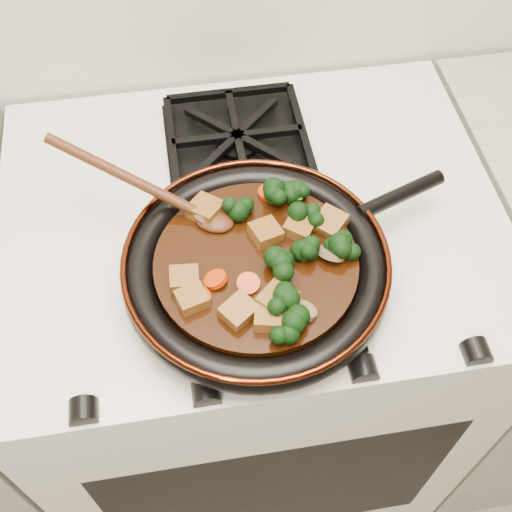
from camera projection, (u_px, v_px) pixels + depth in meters
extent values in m
cube|color=silver|center=(252.00, 349.00, 1.33)|extent=(0.76, 0.60, 0.90)
cylinder|color=black|center=(256.00, 272.00, 0.86)|extent=(0.33, 0.33, 0.01)
torus|color=black|center=(256.00, 268.00, 0.86)|extent=(0.36, 0.36, 0.04)
torus|color=#47190A|center=(256.00, 259.00, 0.84)|extent=(0.36, 0.36, 0.01)
cylinder|color=black|center=(401.00, 195.00, 0.91)|extent=(0.14, 0.07, 0.02)
cylinder|color=black|center=(256.00, 265.00, 0.85)|extent=(0.27, 0.27, 0.02)
cube|color=brown|center=(330.00, 223.00, 0.87)|extent=(0.06, 0.06, 0.02)
cube|color=brown|center=(270.00, 316.00, 0.78)|extent=(0.05, 0.05, 0.02)
cube|color=brown|center=(277.00, 301.00, 0.80)|extent=(0.06, 0.06, 0.03)
cube|color=brown|center=(206.00, 210.00, 0.88)|extent=(0.06, 0.06, 0.03)
cube|color=brown|center=(299.00, 227.00, 0.86)|extent=(0.05, 0.05, 0.02)
cube|color=brown|center=(192.00, 299.00, 0.80)|extent=(0.05, 0.04, 0.02)
cube|color=brown|center=(265.00, 233.00, 0.86)|extent=(0.05, 0.05, 0.02)
cube|color=brown|center=(184.00, 279.00, 0.82)|extent=(0.04, 0.04, 0.02)
cube|color=brown|center=(239.00, 312.00, 0.79)|extent=(0.05, 0.05, 0.03)
cylinder|color=#BC2C05|center=(215.00, 279.00, 0.82)|extent=(0.03, 0.03, 0.02)
cylinder|color=#BC2C05|center=(268.00, 192.00, 0.90)|extent=(0.03, 0.03, 0.01)
cylinder|color=#BC2C05|center=(248.00, 283.00, 0.82)|extent=(0.03, 0.03, 0.01)
cylinder|color=#BC2C05|center=(198.00, 297.00, 0.80)|extent=(0.03, 0.03, 0.01)
cylinder|color=#BC2C05|center=(239.00, 306.00, 0.80)|extent=(0.03, 0.03, 0.02)
cylinder|color=brown|center=(332.00, 253.00, 0.84)|extent=(0.05, 0.05, 0.03)
cylinder|color=brown|center=(304.00, 311.00, 0.79)|extent=(0.04, 0.04, 0.02)
cylinder|color=brown|center=(206.00, 214.00, 0.88)|extent=(0.05, 0.05, 0.03)
cylinder|color=brown|center=(312.00, 220.00, 0.87)|extent=(0.04, 0.04, 0.03)
ellipsoid|color=#42200E|center=(214.00, 220.00, 0.87)|extent=(0.07, 0.06, 0.02)
cylinder|color=#42200E|center=(131.00, 179.00, 0.87)|extent=(0.02, 0.02, 0.25)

